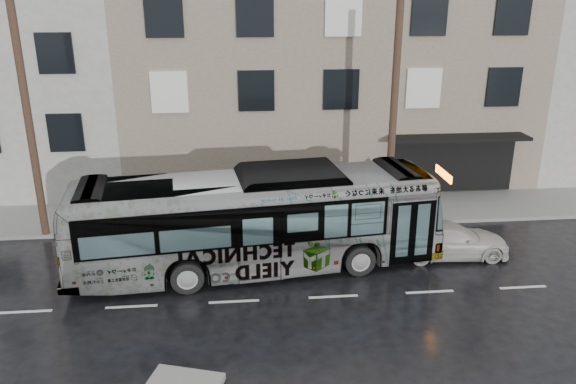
% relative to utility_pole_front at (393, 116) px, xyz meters
% --- Properties ---
extents(ground, '(120.00, 120.00, 0.00)m').
position_rel_utility_pole_front_xyz_m(ground, '(-6.50, -3.30, -4.65)').
color(ground, black).
rests_on(ground, ground).
extents(sidewalk, '(90.00, 3.60, 0.15)m').
position_rel_utility_pole_front_xyz_m(sidewalk, '(-6.50, 1.60, -4.58)').
color(sidewalk, gray).
rests_on(sidewalk, ground).
extents(building_taupe, '(20.00, 12.00, 11.00)m').
position_rel_utility_pole_front_xyz_m(building_taupe, '(-1.50, 9.40, 0.85)').
color(building_taupe, gray).
rests_on(building_taupe, ground).
extents(utility_pole_front, '(0.30, 0.30, 9.00)m').
position_rel_utility_pole_front_xyz_m(utility_pole_front, '(0.00, 0.00, 0.00)').
color(utility_pole_front, '#4A3225').
rests_on(utility_pole_front, sidewalk).
extents(utility_pole_rear, '(0.30, 0.30, 9.00)m').
position_rel_utility_pole_front_xyz_m(utility_pole_rear, '(-14.00, 0.00, 0.00)').
color(utility_pole_rear, '#4A3225').
rests_on(utility_pole_rear, sidewalk).
extents(sign_post, '(0.06, 0.06, 2.40)m').
position_rel_utility_pole_front_xyz_m(sign_post, '(1.10, 0.00, -3.30)').
color(sign_post, slate).
rests_on(sign_post, sidewalk).
extents(bus, '(13.13, 4.50, 3.58)m').
position_rel_utility_pole_front_xyz_m(bus, '(-5.68, -3.49, -2.86)').
color(bus, '#B2B2B2').
rests_on(bus, ground).
extents(white_sedan, '(4.46, 1.93, 1.28)m').
position_rel_utility_pole_front_xyz_m(white_sedan, '(1.48, -3.19, -4.01)').
color(white_sedan, beige).
rests_on(white_sedan, ground).
extents(slush_pile, '(1.96, 1.31, 0.18)m').
position_rel_utility_pole_front_xyz_m(slush_pile, '(-7.71, -9.71, -4.56)').
color(slush_pile, '#9F9D97').
rests_on(slush_pile, ground).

